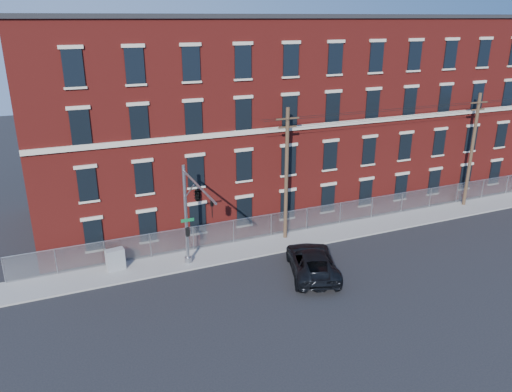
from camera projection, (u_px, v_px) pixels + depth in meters
The scene contains 10 objects.
ground at pixel (295, 276), 32.58m from camera, with size 140.00×140.00×0.00m, color black.
sidewalk at pixel (396, 221), 41.31m from camera, with size 65.00×3.00×0.12m, color gray.
mill_building at pixel (343, 107), 46.28m from camera, with size 55.30×14.32×16.30m.
chain_link_fence at pixel (387, 205), 42.09m from camera, with size 59.06×0.06×1.85m.
traffic_signal_mast at pixel (195, 202), 30.41m from camera, with size 0.90×6.75×7.00m.
utility_pole_near at pixel (286, 172), 36.34m from camera, with size 1.80×0.28×10.00m.
utility_pole_mid at pixel (472, 148), 42.98m from camera, with size 1.80×0.28×10.00m.
overhead_wires at pixel (479, 105), 41.70m from camera, with size 40.00×0.62×0.62m.
pickup_truck at pixel (312, 262), 32.70m from camera, with size 2.88×6.24×1.73m, color black.
utility_cabinet at pixel (115, 259), 33.00m from camera, with size 1.18×0.59×1.48m, color gray.
Camera 1 is at (-13.71, -25.49, 16.08)m, focal length 34.73 mm.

